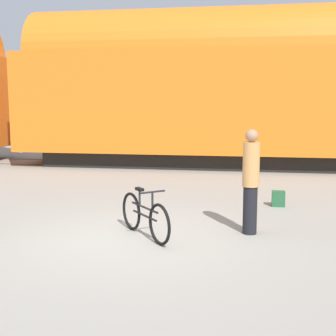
{
  "coord_description": "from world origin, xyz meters",
  "views": [
    {
      "loc": [
        1.97,
        -7.31,
        2.29
      ],
      "look_at": [
        0.6,
        0.9,
        1.1
      ],
      "focal_mm": 50.0,
      "sensor_mm": 36.0,
      "label": 1
    }
  ],
  "objects_px": {
    "freight_train": "(190,85)",
    "bicycle_black": "(145,216)",
    "person_in_tan": "(251,181)",
    "backpack": "(278,199)"
  },
  "relations": [
    {
      "from": "freight_train",
      "to": "bicycle_black",
      "type": "bearing_deg",
      "value": -88.02
    },
    {
      "from": "person_in_tan",
      "to": "backpack",
      "type": "xyz_separation_m",
      "value": [
        0.64,
        2.27,
        -0.77
      ]
    },
    {
      "from": "freight_train",
      "to": "bicycle_black",
      "type": "relative_size",
      "value": 28.39
    },
    {
      "from": "bicycle_black",
      "to": "person_in_tan",
      "type": "bearing_deg",
      "value": 15.85
    },
    {
      "from": "bicycle_black",
      "to": "backpack",
      "type": "height_order",
      "value": "bicycle_black"
    },
    {
      "from": "freight_train",
      "to": "person_in_tan",
      "type": "height_order",
      "value": "freight_train"
    },
    {
      "from": "bicycle_black",
      "to": "backpack",
      "type": "bearing_deg",
      "value": 49.13
    },
    {
      "from": "freight_train",
      "to": "person_in_tan",
      "type": "distance_m",
      "value": 8.95
    },
    {
      "from": "person_in_tan",
      "to": "freight_train",
      "type": "bearing_deg",
      "value": -118.76
    },
    {
      "from": "bicycle_black",
      "to": "person_in_tan",
      "type": "relative_size",
      "value": 0.75
    }
  ]
}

